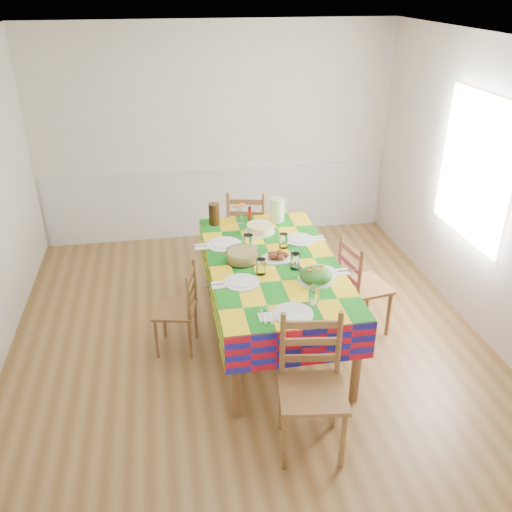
{
  "coord_description": "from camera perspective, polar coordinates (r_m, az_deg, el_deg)",
  "views": [
    {
      "loc": [
        -0.68,
        -4.21,
        3.13
      ],
      "look_at": [
        0.07,
        0.01,
        0.91
      ],
      "focal_mm": 38.0,
      "sensor_mm": 36.0,
      "label": 1
    }
  ],
  "objects": [
    {
      "name": "setting_left_near",
      "position": [
        4.58,
        -0.86,
        -2.18
      ],
      "size": [
        0.55,
        0.32,
        0.14
      ],
      "rotation": [
        0.0,
        0.0,
        1.57
      ],
      "color": "white",
      "rests_on": "dining_table"
    },
    {
      "name": "chair_right",
      "position": [
        5.28,
        10.96,
        -3.18
      ],
      "size": [
        0.49,
        0.5,
        0.99
      ],
      "rotation": [
        0.0,
        0.0,
        1.74
      ],
      "color": "brown",
      "rests_on": "room"
    },
    {
      "name": "setting_right_far",
      "position": [
        5.23,
        4.05,
        1.71
      ],
      "size": [
        0.56,
        0.32,
        0.14
      ],
      "rotation": [
        0.0,
        0.0,
        -1.57
      ],
      "color": "white",
      "rests_on": "dining_table"
    },
    {
      "name": "hot_sauce",
      "position": [
        5.69,
        -0.68,
        4.49
      ],
      "size": [
        0.04,
        0.04,
        0.15
      ],
      "primitive_type": "cylinder",
      "color": "#B31D0E",
      "rests_on": "dining_table"
    },
    {
      "name": "room",
      "position": [
        4.62,
        -0.84,
        4.74
      ],
      "size": [
        4.58,
        5.08,
        2.78
      ],
      "color": "brown",
      "rests_on": "ground"
    },
    {
      "name": "setting_right_near",
      "position": [
        4.72,
        5.88,
        -1.34
      ],
      "size": [
        0.57,
        0.33,
        0.15
      ],
      "rotation": [
        0.0,
        0.0,
        -1.57
      ],
      "color": "white",
      "rests_on": "dining_table"
    },
    {
      "name": "flower_vase",
      "position": [
        5.62,
        -1.74,
        4.37
      ],
      "size": [
        0.14,
        0.12,
        0.23
      ],
      "color": "white",
      "rests_on": "dining_table"
    },
    {
      "name": "window_right",
      "position": [
        5.61,
        21.99,
        8.51
      ],
      "size": [
        0.0,
        1.4,
        1.4
      ],
      "primitive_type": "plane",
      "rotation": [
        0.0,
        -1.57,
        0.0
      ],
      "color": "white",
      "rests_on": "room"
    },
    {
      "name": "setting_near_head",
      "position": [
        4.19,
        4.63,
        -5.32
      ],
      "size": [
        0.51,
        0.34,
        0.15
      ],
      "color": "white",
      "rests_on": "dining_table"
    },
    {
      "name": "cake",
      "position": [
        5.43,
        0.39,
        2.92
      ],
      "size": [
        0.31,
        0.31,
        0.08
      ],
      "color": "white",
      "rests_on": "dining_table"
    },
    {
      "name": "chair_left",
      "position": [
        5.01,
        -8.07,
        -5.61
      ],
      "size": [
        0.44,
        0.45,
        0.86
      ],
      "rotation": [
        0.0,
        0.0,
        -1.8
      ],
      "color": "brown",
      "rests_on": "room"
    },
    {
      "name": "name_card",
      "position": [
        4.04,
        4.3,
        -7.07
      ],
      "size": [
        0.09,
        0.03,
        0.02
      ],
      "primitive_type": "cube",
      "color": "white",
      "rests_on": "dining_table"
    },
    {
      "name": "meat_platter",
      "position": [
        4.92,
        2.32,
        -0.07
      ],
      "size": [
        0.33,
        0.24,
        0.06
      ],
      "color": "white",
      "rests_on": "dining_table"
    },
    {
      "name": "chair_far",
      "position": [
        6.23,
        -0.89,
        2.55
      ],
      "size": [
        0.56,
        0.54,
        1.04
      ],
      "rotation": [
        0.0,
        0.0,
        2.87
      ],
      "color": "brown",
      "rests_on": "room"
    },
    {
      "name": "wainscot",
      "position": [
        7.23,
        -4.0,
        5.88
      ],
      "size": [
        4.41,
        0.06,
        0.92
      ],
      "color": "silver",
      "rests_on": "room"
    },
    {
      "name": "green_pitcher",
      "position": [
        5.66,
        2.26,
        4.87
      ],
      "size": [
        0.15,
        0.15,
        0.25
      ],
      "primitive_type": "cylinder",
      "color": "#C8F0AA",
      "rests_on": "dining_table"
    },
    {
      "name": "serving_utensils",
      "position": [
        4.85,
        4.06,
        -0.84
      ],
      "size": [
        0.14,
        0.31,
        0.01
      ],
      "color": "black",
      "rests_on": "dining_table"
    },
    {
      "name": "tea_pitcher",
      "position": [
        5.6,
        -4.43,
        4.43
      ],
      "size": [
        0.11,
        0.11,
        0.23
      ],
      "primitive_type": "cylinder",
      "color": "black",
      "rests_on": "dining_table"
    },
    {
      "name": "chair_near",
      "position": [
        3.98,
        5.88,
        -13.65
      ],
      "size": [
        0.53,
        0.51,
        1.06
      ],
      "rotation": [
        0.0,
        0.0,
        -0.14
      ],
      "color": "brown",
      "rests_on": "room"
    },
    {
      "name": "setting_left_far",
      "position": [
        5.13,
        -2.55,
        1.28
      ],
      "size": [
        0.6,
        0.36,
        0.16
      ],
      "rotation": [
        0.0,
        0.0,
        1.57
      ],
      "color": "white",
      "rests_on": "dining_table"
    },
    {
      "name": "salad_platter",
      "position": [
        4.59,
        6.3,
        -2.04
      ],
      "size": [
        0.31,
        0.31,
        0.13
      ],
      "color": "white",
      "rests_on": "dining_table"
    },
    {
      "name": "pasta_bowl",
      "position": [
        4.87,
        -1.45,
        0.02
      ],
      "size": [
        0.3,
        0.3,
        0.11
      ],
      "color": "white",
      "rests_on": "dining_table"
    },
    {
      "name": "dining_table",
      "position": [
        4.93,
        1.78,
        -1.53
      ],
      "size": [
        1.16,
        2.15,
        0.84
      ],
      "color": "brown",
      "rests_on": "room"
    }
  ]
}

